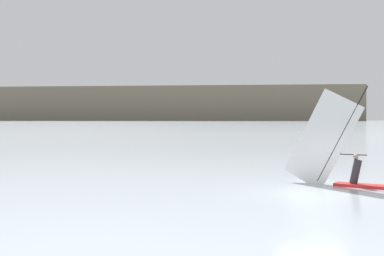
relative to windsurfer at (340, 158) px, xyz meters
The scene contains 3 objects.
ground_plane 3.10m from the windsurfer, 133.58° to the right, with size 4000.00×4000.00×0.00m, color #9EA8B2.
windsurfer is the anchor object (origin of this frame).
distant_headland 1054.39m from the windsurfer, 102.51° to the left, with size 1261.97×491.49×54.37m, color #756B56.
Camera 1 is at (-6.65, -17.07, 2.79)m, focal length 44.83 mm.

